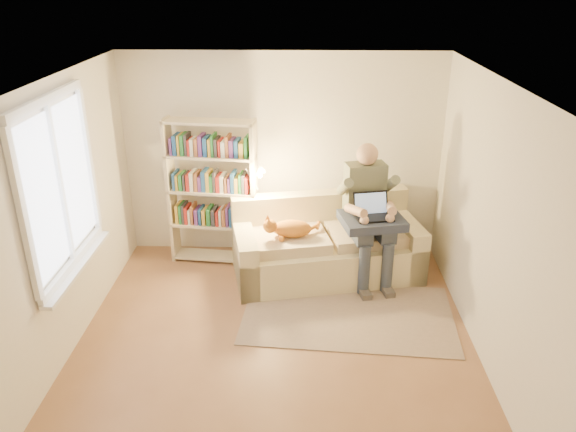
{
  "coord_description": "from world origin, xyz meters",
  "views": [
    {
      "loc": [
        0.26,
        -4.56,
        3.45
      ],
      "look_at": [
        0.11,
        1.0,
        1.02
      ],
      "focal_mm": 35.0,
      "sensor_mm": 36.0,
      "label": 1
    }
  ],
  "objects_px": {
    "laptop": "(378,211)",
    "bookshelf": "(212,185)",
    "cat": "(285,229)",
    "sofa": "(326,248)",
    "person": "(368,207)"
  },
  "relations": [
    {
      "from": "laptop",
      "to": "bookshelf",
      "type": "bearing_deg",
      "value": 153.15
    },
    {
      "from": "sofa",
      "to": "person",
      "type": "bearing_deg",
      "value": -20.08
    },
    {
      "from": "bookshelf",
      "to": "person",
      "type": "bearing_deg",
      "value": -5.2
    },
    {
      "from": "person",
      "to": "cat",
      "type": "relative_size",
      "value": 2.46
    },
    {
      "from": "person",
      "to": "sofa",
      "type": "bearing_deg",
      "value": 159.92
    },
    {
      "from": "laptop",
      "to": "cat",
      "type": "bearing_deg",
      "value": 170.23
    },
    {
      "from": "sofa",
      "to": "bookshelf",
      "type": "relative_size",
      "value": 1.28
    },
    {
      "from": "sofa",
      "to": "person",
      "type": "height_order",
      "value": "person"
    },
    {
      "from": "cat",
      "to": "laptop",
      "type": "bearing_deg",
      "value": -9.77
    },
    {
      "from": "cat",
      "to": "person",
      "type": "bearing_deg",
      "value": -1.33
    },
    {
      "from": "cat",
      "to": "bookshelf",
      "type": "distance_m",
      "value": 1.12
    },
    {
      "from": "laptop",
      "to": "bookshelf",
      "type": "xyz_separation_m",
      "value": [
        -1.98,
        0.53,
        0.09
      ]
    },
    {
      "from": "sofa",
      "to": "cat",
      "type": "xyz_separation_m",
      "value": [
        -0.49,
        -0.25,
        0.37
      ]
    },
    {
      "from": "bookshelf",
      "to": "laptop",
      "type": "bearing_deg",
      "value": -8.49
    },
    {
      "from": "person",
      "to": "cat",
      "type": "height_order",
      "value": "person"
    }
  ]
}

